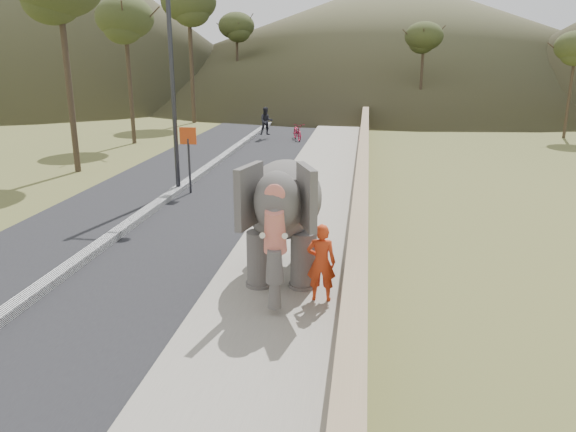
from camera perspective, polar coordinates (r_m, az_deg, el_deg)
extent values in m
plane|color=olive|center=(8.63, -5.40, -18.79)|extent=(160.00, 160.00, 0.00)
cube|color=black|center=(18.81, -13.36, 0.67)|extent=(7.00, 120.00, 0.03)
cube|color=black|center=(18.78, -13.38, 0.95)|extent=(0.35, 120.00, 0.22)
cube|color=#9E9687|center=(17.63, 1.98, 0.27)|extent=(3.00, 120.00, 0.15)
cube|color=tan|center=(17.42, 7.40, 1.56)|extent=(0.30, 120.00, 1.10)
cylinder|color=#323136|center=(20.41, -11.66, 13.35)|extent=(0.16, 0.16, 8.00)
cylinder|color=#2D2D33|center=(20.49, -9.98, 4.98)|extent=(0.08, 0.08, 2.00)
cube|color=#CE4313|center=(20.30, -10.13, 8.02)|extent=(0.60, 0.05, 0.60)
cone|color=brown|center=(76.95, 10.87, 17.62)|extent=(80.00, 80.00, 14.00)
imported|color=red|center=(11.16, 3.40, -4.73)|extent=(0.58, 0.38, 1.60)
imported|color=maroon|center=(32.95, 0.97, 8.57)|extent=(1.20, 1.96, 0.97)
imported|color=black|center=(33.15, -2.22, 9.60)|extent=(0.94, 0.83, 1.61)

